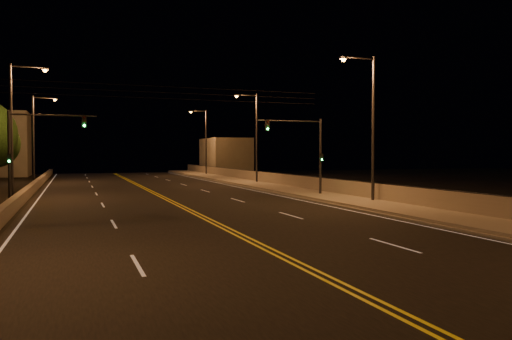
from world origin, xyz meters
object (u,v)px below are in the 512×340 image
object	(u,v)px
streetlight_6	(36,133)
traffic_signal_right	(308,148)
streetlight_2	(254,132)
streetlight_3	(204,138)
streetlight_5	(16,122)
traffic_signal_left	(28,146)
streetlight_1	(370,120)

from	to	relation	value
streetlight_6	traffic_signal_right	distance (m)	32.64
streetlight_2	streetlight_3	bearing A→B (deg)	90.00
streetlight_5	traffic_signal_left	distance (m)	5.51
streetlight_1	streetlight_6	bearing A→B (deg)	124.27
streetlight_5	traffic_signal_right	xyz separation A→B (m)	(19.90, -5.11, -1.72)
streetlight_5	traffic_signal_right	size ratio (longest dim) A/B	1.62
streetlight_5	streetlight_1	bearing A→B (deg)	-26.67
streetlight_2	streetlight_5	size ratio (longest dim) A/B	1.00
streetlight_6	streetlight_5	bearing A→B (deg)	-90.00
streetlight_5	streetlight_6	xyz separation A→B (m)	(0.00, 20.71, 0.00)
traffic_signal_right	traffic_signal_left	world-z (taller)	same
streetlight_6	streetlight_2	bearing A→B (deg)	-25.01
streetlight_5	traffic_signal_left	size ratio (longest dim) A/B	1.62
streetlight_3	streetlight_5	xyz separation A→B (m)	(-21.46, -31.71, 0.00)
streetlight_1	streetlight_5	xyz separation A→B (m)	(-21.46, 10.78, 0.00)
streetlight_2	traffic_signal_left	distance (m)	25.78
streetlight_2	traffic_signal_right	xyz separation A→B (m)	(-1.56, -15.81, -1.72)
streetlight_5	streetlight_2	bearing A→B (deg)	26.50
streetlight_2	streetlight_3	xyz separation A→B (m)	(0.00, 21.01, 0.00)
streetlight_2	streetlight_6	bearing A→B (deg)	154.99
streetlight_2	traffic_signal_right	distance (m)	15.98
streetlight_3	streetlight_5	bearing A→B (deg)	-124.09
streetlight_3	traffic_signal_left	bearing A→B (deg)	-118.87
streetlight_2	traffic_signal_right	world-z (taller)	streetlight_2
streetlight_5	traffic_signal_left	xyz separation A→B (m)	(1.16, -5.11, -1.72)
traffic_signal_right	traffic_signal_left	bearing A→B (deg)	180.00
streetlight_5	streetlight_6	bearing A→B (deg)	90.00
streetlight_3	traffic_signal_left	distance (m)	42.08
traffic_signal_left	streetlight_6	bearing A→B (deg)	92.57
streetlight_2	streetlight_5	bearing A→B (deg)	-153.50
streetlight_1	streetlight_6	world-z (taller)	same
streetlight_1	traffic_signal_right	size ratio (longest dim) A/B	1.62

